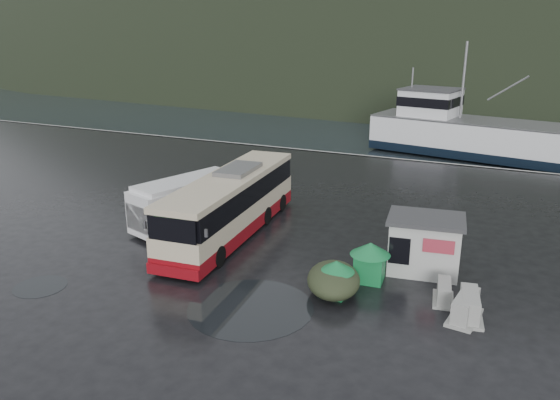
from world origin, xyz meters
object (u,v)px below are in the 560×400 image
at_px(waste_bin_right, 369,280).
at_px(jersey_barrier_c, 443,301).
at_px(waste_bin_left, 335,294).
at_px(ticket_kiosk, 422,271).
at_px(coach_bus, 232,234).
at_px(fishing_trawler, 490,142).
at_px(jersey_barrier_a, 464,319).
at_px(dome_tent, 333,293).
at_px(jersey_barrier_b, 468,317).
at_px(white_van, 189,226).

bearing_deg(waste_bin_right, jersey_barrier_c, -10.72).
xyz_separation_m(waste_bin_left, ticket_kiosk, (2.54, 3.42, 0.00)).
height_order(coach_bus, fishing_trawler, fishing_trawler).
bearing_deg(jersey_barrier_c, waste_bin_left, -163.10).
bearing_deg(waste_bin_left, jersey_barrier_a, 1.52).
bearing_deg(dome_tent, jersey_barrier_a, 0.60).
bearing_deg(fishing_trawler, jersey_barrier_a, -76.51).
bearing_deg(ticket_kiosk, waste_bin_right, -142.61).
bearing_deg(waste_bin_right, waste_bin_left, -115.51).
distance_m(jersey_barrier_b, jersey_barrier_c, 1.27).
height_order(waste_bin_right, ticket_kiosk, ticket_kiosk).
relative_size(white_van, ticket_kiosk, 1.97).
xyz_separation_m(jersey_barrier_c, fishing_trawler, (-0.78, 31.01, 0.00)).
bearing_deg(dome_tent, jersey_barrier_c, 15.42).
distance_m(jersey_barrier_a, fishing_trawler, 32.06).
relative_size(jersey_barrier_b, jersey_barrier_c, 1.23).
relative_size(jersey_barrier_b, fishing_trawler, 0.07).
xyz_separation_m(coach_bus, ticket_kiosk, (9.08, -0.42, 0.00)).
bearing_deg(white_van, dome_tent, -5.25).
relative_size(coach_bus, waste_bin_right, 6.97).
height_order(white_van, waste_bin_left, white_van).
relative_size(white_van, waste_bin_right, 3.71).
bearing_deg(dome_tent, white_van, 156.73).
relative_size(waste_bin_left, jersey_barrier_b, 0.76).
bearing_deg(waste_bin_left, fishing_trawler, 84.80).
bearing_deg(jersey_barrier_a, jersey_barrier_b, 56.52).
height_order(white_van, jersey_barrier_c, white_van).
xyz_separation_m(coach_bus, waste_bin_right, (7.34, -2.16, 0.00)).
distance_m(white_van, jersey_barrier_a, 14.11).
xyz_separation_m(waste_bin_left, jersey_barrier_a, (4.55, 0.12, 0.00)).
distance_m(coach_bus, dome_tent, 7.45).
relative_size(white_van, jersey_barrier_b, 3.28).
relative_size(coach_bus, ticket_kiosk, 3.70).
xyz_separation_m(dome_tent, jersey_barrier_b, (4.78, 0.23, 0.00)).
xyz_separation_m(waste_bin_left, waste_bin_right, (0.80, 1.68, 0.00)).
bearing_deg(ticket_kiosk, white_van, 169.88).
height_order(dome_tent, jersey_barrier_c, dome_tent).
distance_m(white_van, jersey_barrier_c, 13.05).
bearing_deg(waste_bin_left, dome_tent, 148.24).
relative_size(coach_bus, fishing_trawler, 0.46).
relative_size(white_van, waste_bin_left, 4.32).
distance_m(white_van, ticket_kiosk, 11.59).
distance_m(coach_bus, fishing_trawler, 29.84).
bearing_deg(ticket_kiosk, waste_bin_left, -134.27).
relative_size(dome_tent, fishing_trawler, 0.11).
relative_size(white_van, dome_tent, 2.13).
relative_size(coach_bus, jersey_barrier_a, 6.20).
bearing_deg(white_van, waste_bin_left, -5.37).
height_order(coach_bus, dome_tent, coach_bus).
height_order(white_van, waste_bin_right, white_van).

